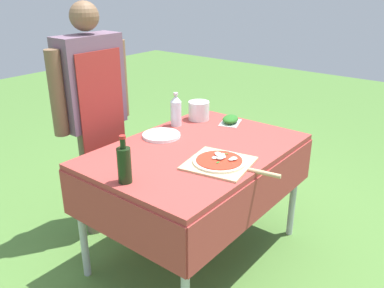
{
  "coord_description": "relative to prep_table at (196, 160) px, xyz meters",
  "views": [
    {
      "loc": [
        -1.82,
        -1.41,
        1.75
      ],
      "look_at": [
        -0.04,
        0.0,
        0.82
      ],
      "focal_mm": 38.0,
      "sensor_mm": 36.0,
      "label": 1
    }
  ],
  "objects": [
    {
      "name": "ground_plane",
      "position": [
        0.0,
        0.0,
        -0.7
      ],
      "size": [
        12.0,
        12.0,
        0.0
      ],
      "primitive_type": "plane",
      "color": "#517F38"
    },
    {
      "name": "prep_table",
      "position": [
        0.0,
        0.0,
        0.0
      ],
      "size": [
        1.34,
        0.94,
        0.78
      ],
      "color": "#A83D38",
      "rests_on": "ground"
    },
    {
      "name": "person_cook",
      "position": [
        -0.17,
        0.75,
        0.26
      ],
      "size": [
        0.61,
        0.2,
        1.62
      ],
      "rotation": [
        0.0,
        0.0,
        3.13
      ],
      "color": "#70604C",
      "rests_on": "ground"
    },
    {
      "name": "pizza_on_peel",
      "position": [
        -0.1,
        -0.25,
        0.1
      ],
      "size": [
        0.4,
        0.55,
        0.05
      ],
      "rotation": [
        0.0,
        0.0,
        0.19
      ],
      "color": "#D1B27F",
      "rests_on": "prep_table"
    },
    {
      "name": "oil_bottle",
      "position": [
        -0.58,
        0.01,
        0.19
      ],
      "size": [
        0.07,
        0.07,
        0.26
      ],
      "color": "black",
      "rests_on": "prep_table"
    },
    {
      "name": "water_bottle",
      "position": [
        0.24,
        0.37,
        0.2
      ],
      "size": [
        0.08,
        0.08,
        0.24
      ],
      "color": "silver",
      "rests_on": "prep_table"
    },
    {
      "name": "herb_container",
      "position": [
        0.51,
        0.09,
        0.11
      ],
      "size": [
        0.22,
        0.18,
        0.06
      ],
      "rotation": [
        0.0,
        0.0,
        0.35
      ],
      "color": "silver",
      "rests_on": "prep_table"
    },
    {
      "name": "mixing_tub",
      "position": [
        0.44,
        0.32,
        0.15
      ],
      "size": [
        0.15,
        0.15,
        0.14
      ],
      "primitive_type": "cylinder",
      "color": "silver",
      "rests_on": "prep_table"
    },
    {
      "name": "plate_stack",
      "position": [
        0.01,
        0.3,
        0.09
      ],
      "size": [
        0.25,
        0.25,
        0.02
      ],
      "color": "white",
      "rests_on": "prep_table"
    }
  ]
}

